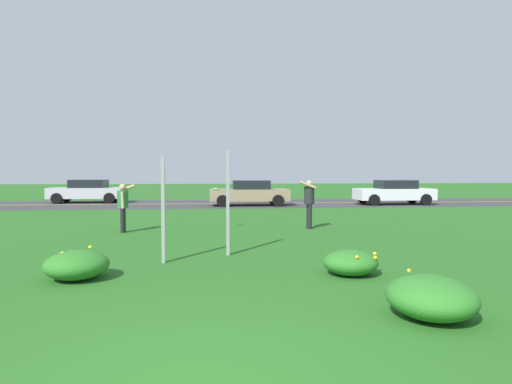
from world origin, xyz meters
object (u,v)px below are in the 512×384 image
(car_white_leftmost, at_px, (394,192))
(car_silver_center_right, at_px, (88,191))
(sign_post_by_roadside, at_px, (228,203))
(sign_post_near_path, at_px, (163,210))
(frisbee_white, at_px, (217,189))
(car_tan_center_left, at_px, (250,193))
(person_catcher_dark_shirt, at_px, (309,200))
(person_thrower_green_shirt, at_px, (123,203))

(car_white_leftmost, bearing_deg, car_silver_center_right, 169.56)
(sign_post_by_roadside, bearing_deg, sign_post_near_path, -152.89)
(sign_post_near_path, xyz_separation_m, car_silver_center_right, (-6.74, 19.12, -0.37))
(car_white_leftmost, bearing_deg, frisbee_white, -135.67)
(sign_post_near_path, xyz_separation_m, car_white_leftmost, (11.83, 15.70, -0.37))
(car_white_leftmost, bearing_deg, car_tan_center_left, 180.00)
(car_silver_center_right, bearing_deg, car_white_leftmost, -10.44)
(person_catcher_dark_shirt, relative_size, frisbee_white, 6.60)
(frisbee_white, height_order, car_silver_center_right, car_silver_center_right)
(person_catcher_dark_shirt, xyz_separation_m, car_white_leftmost, (7.54, 10.52, -0.24))
(sign_post_near_path, relative_size, car_white_leftmost, 0.49)
(frisbee_white, relative_size, car_white_leftmost, 0.05)
(person_catcher_dark_shirt, height_order, car_white_leftmost, person_catcher_dark_shirt)
(sign_post_by_roadside, relative_size, car_white_leftmost, 0.54)
(frisbee_white, height_order, car_white_leftmost, car_white_leftmost)
(frisbee_white, relative_size, car_silver_center_right, 0.05)
(person_thrower_green_shirt, distance_m, car_tan_center_left, 11.92)
(person_thrower_green_shirt, bearing_deg, person_catcher_dark_shirt, 3.00)
(person_thrower_green_shirt, distance_m, person_catcher_dark_shirt, 6.07)
(person_thrower_green_shirt, height_order, car_silver_center_right, person_thrower_green_shirt)
(person_thrower_green_shirt, bearing_deg, car_silver_center_right, 109.21)
(frisbee_white, bearing_deg, car_tan_center_left, 79.06)
(person_thrower_green_shirt, xyz_separation_m, car_tan_center_left, (4.96, 10.84, -0.18))
(sign_post_by_roadside, xyz_separation_m, car_white_leftmost, (10.45, 15.00, -0.47))
(sign_post_near_path, distance_m, car_silver_center_right, 20.28)
(car_tan_center_left, xyz_separation_m, car_silver_center_right, (-9.93, 3.42, 0.00))
(person_thrower_green_shirt, bearing_deg, sign_post_near_path, -69.95)
(person_thrower_green_shirt, distance_m, car_white_leftmost, 17.39)
(car_tan_center_left, distance_m, car_silver_center_right, 10.50)
(frisbee_white, xyz_separation_m, car_white_leftmost, (10.65, 10.40, -0.60))
(person_catcher_dark_shirt, bearing_deg, sign_post_near_path, -129.58)
(sign_post_near_path, bearing_deg, car_white_leftmost, 53.02)
(sign_post_by_roadside, height_order, person_catcher_dark_shirt, sign_post_by_roadside)
(sign_post_near_path, height_order, car_silver_center_right, sign_post_near_path)
(sign_post_near_path, distance_m, frisbee_white, 5.43)
(person_catcher_dark_shirt, distance_m, car_silver_center_right, 17.78)
(frisbee_white, xyz_separation_m, car_silver_center_right, (-7.92, 13.82, -0.60))
(sign_post_near_path, height_order, car_white_leftmost, sign_post_near_path)
(person_catcher_dark_shirt, height_order, frisbee_white, person_catcher_dark_shirt)
(person_thrower_green_shirt, relative_size, car_silver_center_right, 0.34)
(sign_post_by_roadside, xyz_separation_m, person_catcher_dark_shirt, (2.91, 4.48, -0.23))
(sign_post_near_path, relative_size, frisbee_white, 9.01)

